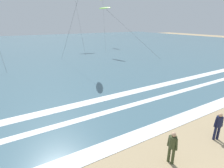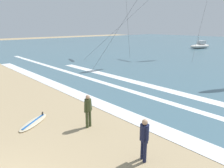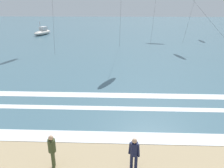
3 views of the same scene
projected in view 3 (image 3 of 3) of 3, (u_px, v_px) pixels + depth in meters
ocean_surface at (117, 30)px, 53.37m from camera, size 140.00×90.00×0.01m
wave_foam_shoreline at (104, 137)px, 11.71m from camera, size 45.95×1.07×0.01m
wave_foam_mid_break at (111, 108)px, 14.81m from camera, size 59.03×0.59×0.01m
wave_foam_outer_break at (128, 96)px, 16.79m from camera, size 36.76×0.93×0.01m
surfer_right_near at (134, 152)px, 9.09m from camera, size 0.50×0.32×1.60m
surfer_left_near at (52, 149)px, 9.29m from camera, size 0.32×0.52×1.60m
offshore_boat at (43, 32)px, 45.94m from camera, size 3.04×5.47×2.70m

